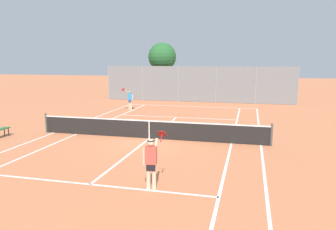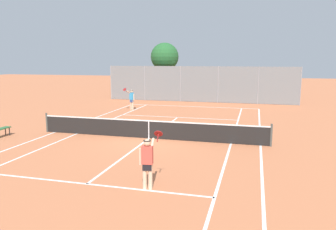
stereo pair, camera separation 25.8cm
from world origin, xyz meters
name	(u,v)px [view 2 (the right image)]	position (x,y,z in m)	size (l,w,h in m)	color
ground_plane	(149,139)	(0.00, 0.00, 0.00)	(120.00, 120.00, 0.00)	#C67047
court_line_markings	(149,138)	(0.00, 0.00, 0.00)	(11.10, 23.90, 0.01)	white
tennis_net	(149,129)	(0.00, 0.00, 0.51)	(12.00, 0.10, 1.07)	#474C47
player_near_side	(148,160)	(2.03, -6.27, 0.93)	(0.60, 0.78, 1.77)	beige
player_far_left	(132,98)	(-4.35, 8.82, 0.93)	(0.85, 0.69, 1.77)	beige
loose_tennis_ball_0	(232,130)	(3.98, 2.90, 0.03)	(0.07, 0.07, 0.07)	#D1DB33
back_fence	(199,84)	(0.00, 15.03, 1.69)	(18.00, 0.08, 3.38)	gray
tree_behind_left	(165,57)	(-4.31, 18.78, 4.20)	(2.99, 2.99, 5.76)	brown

